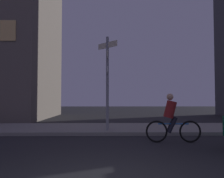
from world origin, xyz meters
name	(u,v)px	position (x,y,z in m)	size (l,w,h in m)	color
sidewalk_kerb	(106,128)	(0.00, 6.93, 0.07)	(40.00, 3.44, 0.14)	gray
signpost	(107,75)	(0.09, 5.89, 2.42)	(0.80, 1.20, 3.91)	gray
cyclist	(172,120)	(2.23, 3.87, 0.75)	(1.82, 0.33, 1.61)	black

